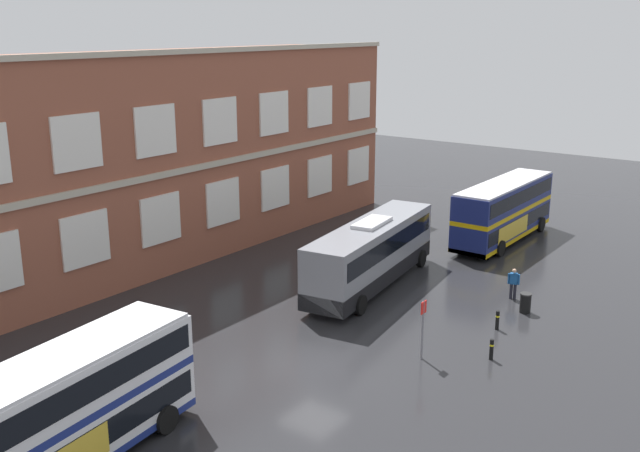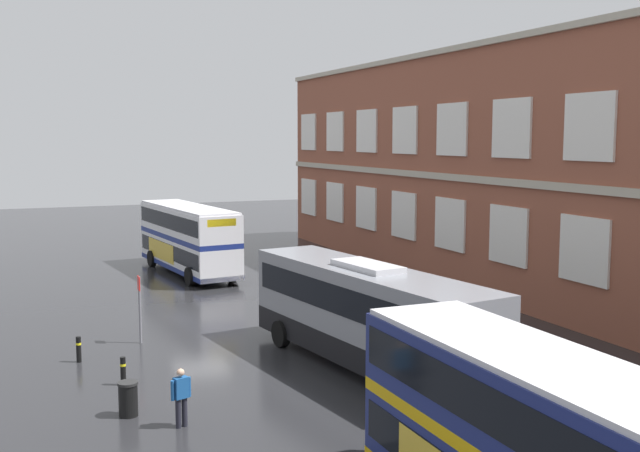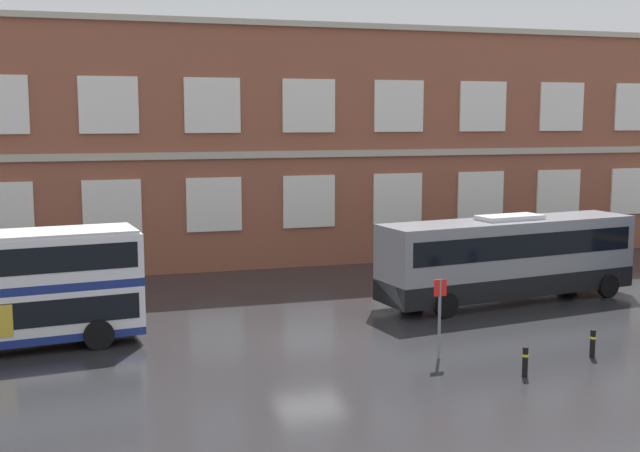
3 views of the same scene
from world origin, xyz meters
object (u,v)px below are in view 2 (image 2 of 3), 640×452
touring_coach (367,316)px  safety_bollard_west (79,349)px  station_litter_bin (128,399)px  waiting_passenger (181,395)px  safety_bollard_east (123,371)px  bus_stand_flag (140,303)px  double_decker_near (188,238)px

touring_coach → safety_bollard_west: size_ratio=12.89×
station_litter_bin → safety_bollard_west: station_litter_bin is taller
touring_coach → waiting_passenger: (2.82, -7.22, -0.98)m
safety_bollard_west → safety_bollard_east: bearing=19.0°
waiting_passenger → safety_bollard_east: 4.49m
station_litter_bin → safety_bollard_west: 6.21m
bus_stand_flag → safety_bollard_west: bus_stand_flag is taller
bus_stand_flag → safety_bollard_west: 3.26m
safety_bollard_west → touring_coach: bearing=62.8°
bus_stand_flag → safety_bollard_east: 5.30m
double_decker_near → bus_stand_flag: bearing=-19.8°
touring_coach → double_decker_near: bearing=-175.9°
double_decker_near → station_litter_bin: size_ratio=10.89×
double_decker_near → station_litter_bin: 23.78m
station_litter_bin → safety_bollard_west: (-6.15, -0.85, -0.03)m
double_decker_near → bus_stand_flag: 15.72m
bus_stand_flag → station_litter_bin: bus_stand_flag is taller
bus_stand_flag → safety_bollard_west: size_ratio=2.84×
double_decker_near → waiting_passenger: bearing=-13.3°
double_decker_near → waiting_passenger: size_ratio=6.60×
touring_coach → safety_bollard_east: bearing=-100.6°
waiting_passenger → bus_stand_flag: (-9.35, 0.40, 0.70)m
double_decker_near → safety_bollard_east: 20.94m
waiting_passenger → bus_stand_flag: bus_stand_flag is taller
double_decker_near → touring_coach: size_ratio=0.92×
double_decker_near → station_litter_bin: bearing=-17.1°
safety_bollard_east → waiting_passenger: bearing=12.7°
bus_stand_flag → safety_bollard_west: bearing=-55.3°
double_decker_near → bus_stand_flag: double_decker_near is taller
safety_bollard_west → safety_bollard_east: 3.44m
safety_bollard_west → station_litter_bin: bearing=7.9°
touring_coach → waiting_passenger: bearing=-68.7°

